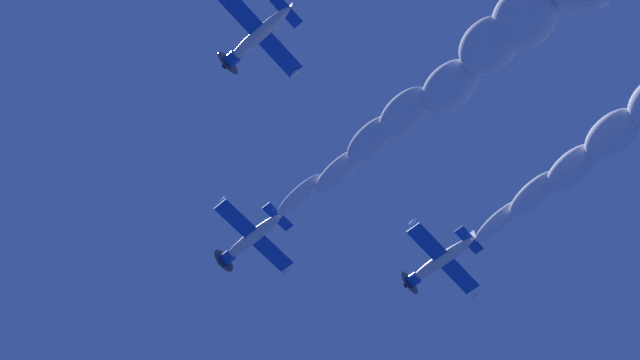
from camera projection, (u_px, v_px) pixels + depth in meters
The scene contains 4 objects.
airplane_lead at pixel (251, 239), 73.82m from camera, with size 7.77×8.32×2.69m.
airplane_left_wingman at pixel (257, 37), 68.49m from camera, with size 7.76×8.35×2.86m.
airplane_right_wingman at pixel (439, 261), 73.12m from camera, with size 7.79×8.31×2.91m.
smoke_trail_lead at pixel (490, 49), 65.31m from camera, with size 30.98×19.77×7.88m.
Camera 1 is at (-29.32, 3.73, 2.05)m, focal length 46.58 mm.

